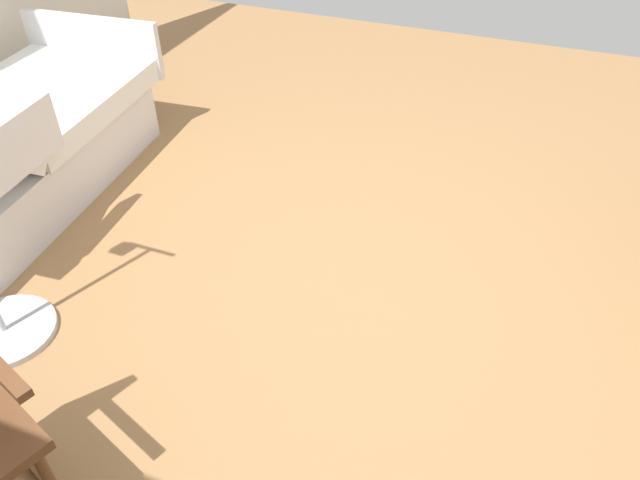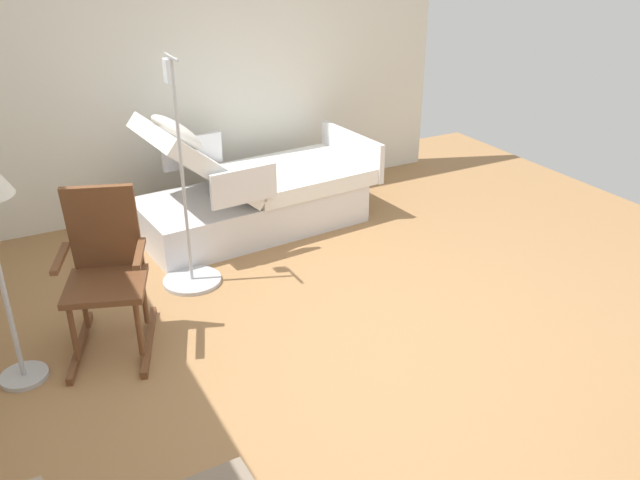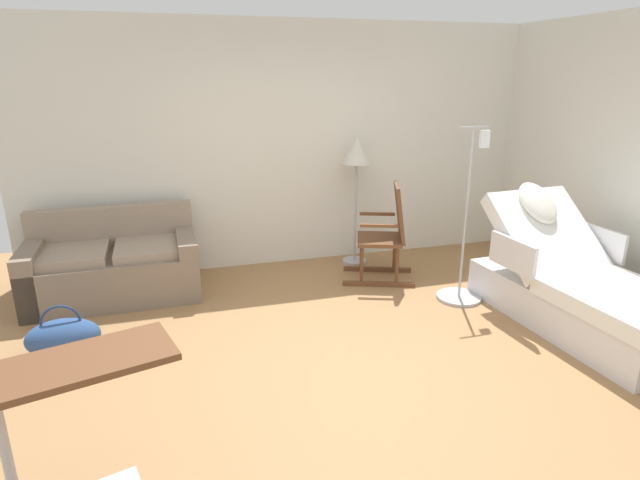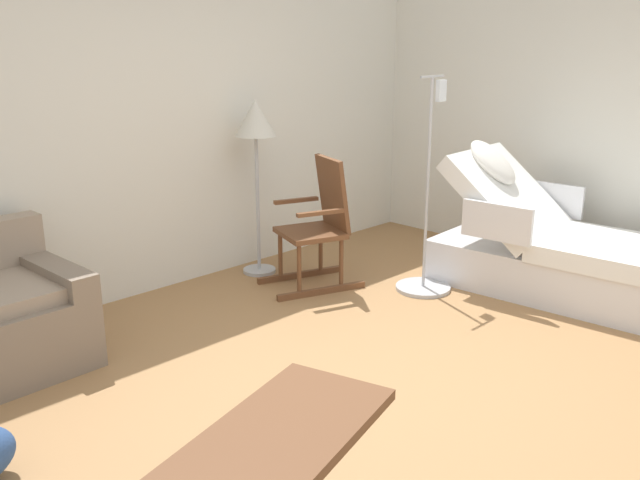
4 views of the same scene
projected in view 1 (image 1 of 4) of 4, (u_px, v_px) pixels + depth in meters
ground_plane at (351, 297)px, 2.91m from camera, size 7.08×7.08×0.00m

